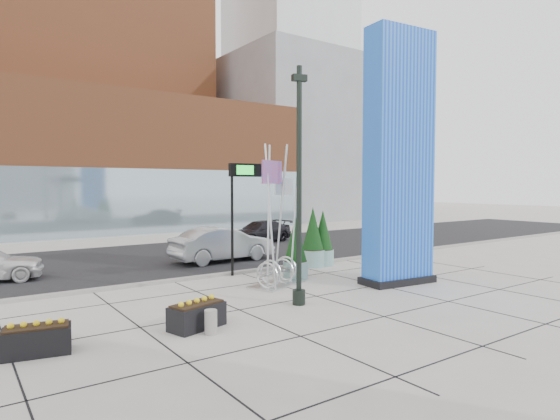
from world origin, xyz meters
TOP-DOWN VIEW (x-y plane):
  - ground at (0.00, 0.00)m, footprint 160.00×160.00m
  - street_asphalt at (0.00, 10.00)m, footprint 80.00×12.00m
  - curb_edge at (0.00, 4.00)m, footprint 80.00×0.30m
  - tower_podium at (1.00, 27.00)m, footprint 34.00×10.00m
  - tower_glass_front at (1.00, 22.20)m, footprint 34.00×0.60m
  - building_grey_parking at (26.00, 32.00)m, footprint 20.00×18.00m
  - building_pale_office at (36.00, 48.00)m, footprint 16.00×16.00m
  - blue_pylon at (4.88, -1.14)m, footprint 2.97×1.57m
  - lamp_post at (-0.14, -1.51)m, footprint 0.50×0.41m
  - public_art_sculpture at (0.95, 1.23)m, footprint 2.57×1.91m
  - concrete_bollard at (-3.73, -2.56)m, footprint 0.32×0.32m
  - overhead_street_sign at (1.27, 3.80)m, footprint 2.19×0.43m
  - round_planter_east at (4.60, 3.60)m, footprint 1.09×1.09m
  - round_planter_mid at (5.20, 3.60)m, footprint 1.03×1.03m
  - round_planter_west at (2.24, 1.80)m, footprint 1.00×1.00m
  - box_planter_north at (-3.80, -1.91)m, footprint 1.60×1.10m
  - box_planter_south at (-7.50, -1.61)m, footprint 1.50×0.96m
  - car_silver_mid at (1.89, 7.23)m, footprint 5.15×1.95m
  - car_dark_east at (7.48, 12.61)m, footprint 5.06×2.85m

SIDE VIEW (x-z plane):
  - ground at x=0.00m, z-range 0.00..0.00m
  - street_asphalt at x=0.00m, z-range 0.00..0.02m
  - curb_edge at x=0.00m, z-range 0.00..0.12m
  - concrete_bollard at x=-3.73m, z-range 0.00..0.61m
  - box_planter_south at x=-7.50m, z-range -0.03..0.73m
  - box_planter_north at x=-3.80m, z-range -0.03..0.77m
  - car_dark_east at x=7.48m, z-range 0.00..1.38m
  - car_silver_mid at x=1.89m, z-range 0.00..1.68m
  - round_planter_west at x=2.24m, z-range -0.07..2.43m
  - round_planter_mid at x=5.20m, z-range -0.07..2.52m
  - round_planter_east at x=4.60m, z-range -0.07..2.66m
  - public_art_sculpture at x=0.95m, z-range -1.25..4.01m
  - tower_glass_front at x=1.00m, z-range 0.00..5.00m
  - lamp_post at x=-0.14m, z-range -0.67..6.70m
  - overhead_street_sign at x=1.27m, z-range 1.66..6.29m
  - blue_pylon at x=4.88m, z-range -0.16..9.35m
  - tower_podium at x=1.00m, z-range 0.00..11.00m
  - building_grey_parking at x=26.00m, z-range 0.00..18.00m
  - building_pale_office at x=36.00m, z-range 0.00..55.00m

